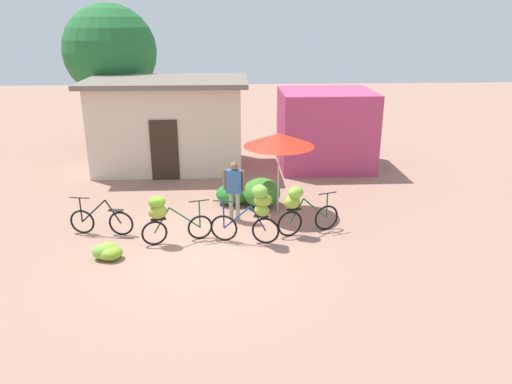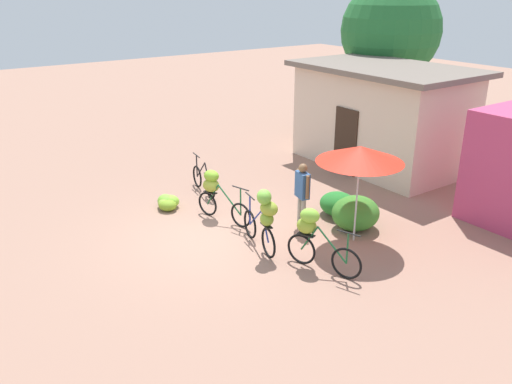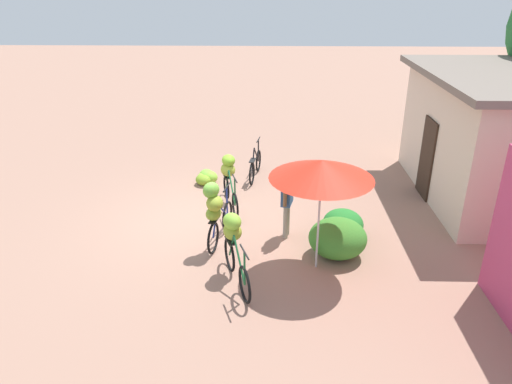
# 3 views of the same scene
# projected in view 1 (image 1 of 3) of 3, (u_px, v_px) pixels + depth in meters

# --- Properties ---
(ground_plane) EXTENTS (60.00, 60.00, 0.00)m
(ground_plane) POSITION_uv_depth(u_px,v_px,m) (204.00, 253.00, 11.28)
(ground_plane) COLOR #9C7360
(building_low) EXTENTS (5.51, 3.47, 3.12)m
(building_low) POSITION_uv_depth(u_px,v_px,m) (169.00, 123.00, 17.25)
(building_low) COLOR beige
(building_low) RESTS_ON ground
(shop_pink) EXTENTS (3.20, 2.80, 2.71)m
(shop_pink) POSITION_uv_depth(u_px,v_px,m) (325.00, 129.00, 17.42)
(shop_pink) COLOR #BE3E6A
(shop_pink) RESTS_ON ground
(tree_behind_building) EXTENTS (3.59, 3.59, 5.64)m
(tree_behind_building) POSITION_uv_depth(u_px,v_px,m) (110.00, 52.00, 19.10)
(tree_behind_building) COLOR brown
(tree_behind_building) RESTS_ON ground
(hedge_bush_front_left) EXTENTS (0.97, 0.87, 0.58)m
(hedge_bush_front_left) POSITION_uv_depth(u_px,v_px,m) (233.00, 194.00, 14.18)
(hedge_bush_front_left) COLOR #25792C
(hedge_bush_front_left) RESTS_ON ground
(hedge_bush_front_right) EXTENTS (1.06, 1.16, 0.80)m
(hedge_bush_front_right) POSITION_uv_depth(u_px,v_px,m) (262.00, 192.00, 13.97)
(hedge_bush_front_right) COLOR #3C872D
(hedge_bush_front_right) RESTS_ON ground
(market_umbrella) EXTENTS (1.90, 1.90, 2.22)m
(market_umbrella) POSITION_uv_depth(u_px,v_px,m) (279.00, 140.00, 13.01)
(market_umbrella) COLOR beige
(market_umbrella) RESTS_ON ground
(bicycle_leftmost) EXTENTS (1.61, 0.31, 0.96)m
(bicycle_leftmost) POSITION_uv_depth(u_px,v_px,m) (101.00, 221.00, 12.13)
(bicycle_leftmost) COLOR black
(bicycle_leftmost) RESTS_ON ground
(bicycle_near_pile) EXTENTS (1.66, 0.58, 1.20)m
(bicycle_near_pile) POSITION_uv_depth(u_px,v_px,m) (164.00, 215.00, 11.52)
(bicycle_near_pile) COLOR black
(bicycle_near_pile) RESTS_ON ground
(bicycle_center_loaded) EXTENTS (1.64, 0.54, 1.49)m
(bicycle_center_loaded) POSITION_uv_depth(u_px,v_px,m) (256.00, 209.00, 11.49)
(bicycle_center_loaded) COLOR black
(bicycle_center_loaded) RESTS_ON ground
(bicycle_by_shop) EXTENTS (1.61, 0.64, 1.27)m
(bicycle_by_shop) POSITION_uv_depth(u_px,v_px,m) (299.00, 206.00, 12.00)
(bicycle_by_shop) COLOR black
(bicycle_by_shop) RESTS_ON ground
(banana_pile_on_ground) EXTENTS (0.76, 0.76, 0.35)m
(banana_pile_on_ground) POSITION_uv_depth(u_px,v_px,m) (107.00, 252.00, 10.97)
(banana_pile_on_ground) COLOR #86C536
(banana_pile_on_ground) RESTS_ON ground
(person_vendor) EXTENTS (0.57, 0.28, 1.60)m
(person_vendor) POSITION_uv_depth(u_px,v_px,m) (234.00, 185.00, 12.80)
(person_vendor) COLOR gray
(person_vendor) RESTS_ON ground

